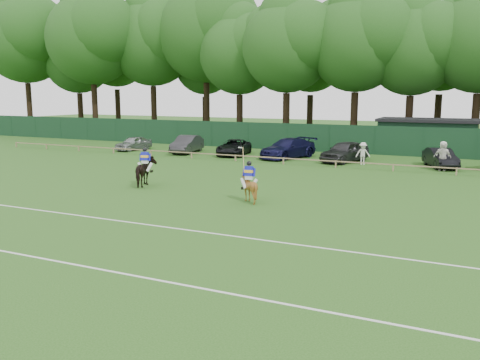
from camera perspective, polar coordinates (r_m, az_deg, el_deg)
The scene contains 19 objects.
ground at distance 20.99m, azimuth -4.77°, elevation -4.94°, with size 160.00×160.00×0.00m, color #1E4C14.
horse_dark at distance 29.62m, azimuth -10.57°, elevation 0.92°, with size 0.90×1.97×1.67m, color black.
horse_chestnut at distance 24.93m, azimuth 1.01°, elevation -0.86°, with size 1.15×1.29×1.42m, color brown.
sedan_silver at distance 48.37m, azimuth -11.87°, elevation 4.06°, with size 1.54×3.83×1.31m, color #9B9E9F.
sedan_grey at distance 45.49m, azimuth -5.97°, elevation 4.02°, with size 1.63×4.67×1.54m, color #2E2E31.
suv_black at distance 43.54m, azimuth -0.69°, elevation 3.68°, with size 2.22×4.82×1.34m, color black.
sedan_navy at distance 41.75m, azimuth 5.40°, elevation 3.56°, with size 2.26×5.55×1.61m, color #121239.
hatch_grey at distance 40.10m, azimuth 11.68°, elevation 3.15°, with size 1.92×4.77×1.63m, color #2C2C2F.
estate_black at distance 39.10m, azimuth 21.58°, elevation 2.31°, with size 1.46×4.18×1.38m, color black.
spectator_left at distance 39.00m, azimuth 13.63°, elevation 2.92°, with size 1.08×0.62×1.66m, color silver.
spectator_mid at distance 37.41m, azimuth 21.77°, elevation 2.41°, with size 1.12×0.47×1.92m, color silver.
spectator_right at distance 38.11m, azimuth 21.80°, elevation 2.58°, with size 0.97×0.63×1.98m, color silver.
rider_dark at distance 29.51m, azimuth -10.63°, elevation 2.34°, with size 0.92×0.54×1.41m.
rider_chestnut at distance 24.80m, azimuth 1.00°, elevation 0.67°, with size 0.95×0.54×2.05m.
pitch_lines at distance 18.16m, azimuth -10.35°, elevation -7.40°, with size 60.00×5.10×0.01m.
pitch_rail at distance 37.29m, azimuth 9.23°, elevation 2.17°, with size 62.10×0.10×0.50m.
perimeter_fence at distance 45.87m, azimuth 12.42°, elevation 4.49°, with size 92.08×0.08×2.50m.
utility_shed at distance 47.87m, azimuth 20.28°, elevation 4.67°, with size 8.40×4.40×3.04m.
tree_row at distance 53.44m, azimuth 16.41°, elevation 3.70°, with size 96.00×12.00×21.00m, color #26561C, non-canonical shape.
Camera 1 is at (10.23, -17.53, 5.34)m, focal length 38.00 mm.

